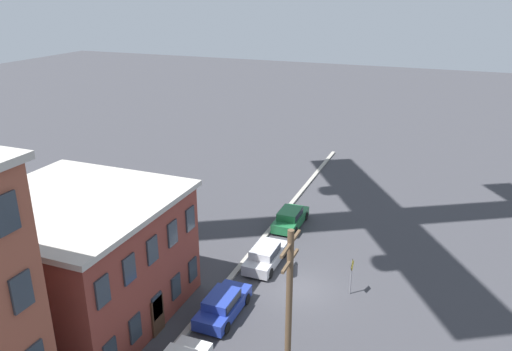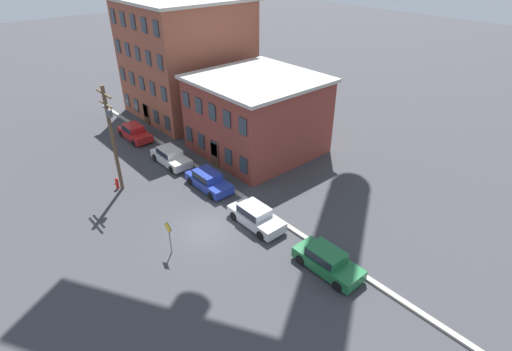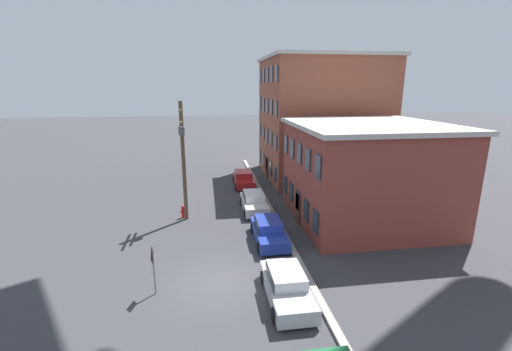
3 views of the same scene
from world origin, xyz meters
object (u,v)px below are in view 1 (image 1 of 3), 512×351
car_blue (223,304)px  utility_pole (289,309)px  car_green (290,217)px  car_silver (265,255)px  caution_sign (352,271)px

car_blue → utility_pole: size_ratio=0.51×
utility_pole → car_green: bearing=17.5°
utility_pole → car_blue: bearing=50.0°
car_silver → caution_sign: caution_sign is taller
car_blue → car_silver: bearing=-2.8°
car_silver → utility_pole: size_ratio=0.51×
car_blue → car_silver: size_ratio=1.00×
car_blue → caution_sign: (4.85, -6.38, 0.87)m
car_blue → car_green: (12.45, -0.03, 0.00)m
car_silver → caution_sign: size_ratio=1.79×
car_green → utility_pole: bearing=-162.5°
car_blue → car_green: 12.45m
car_blue → car_silver: same height
car_silver → caution_sign: (-1.30, -6.08, 0.87)m
utility_pole → caution_sign: bearing=-6.2°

